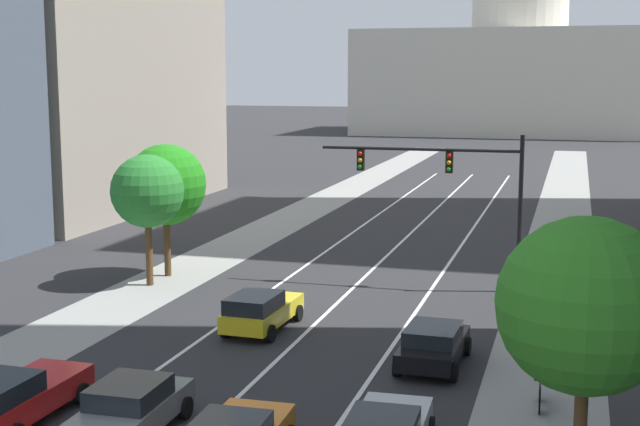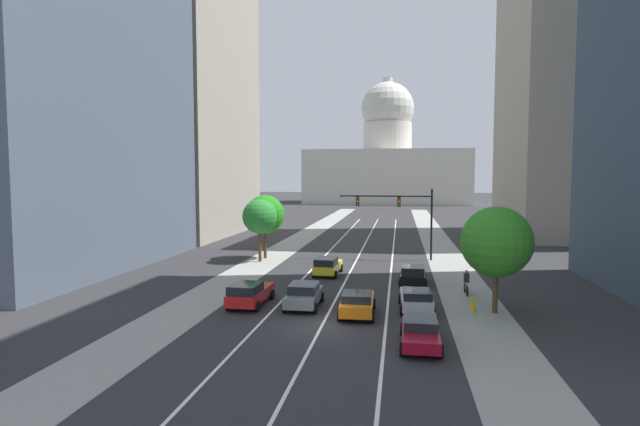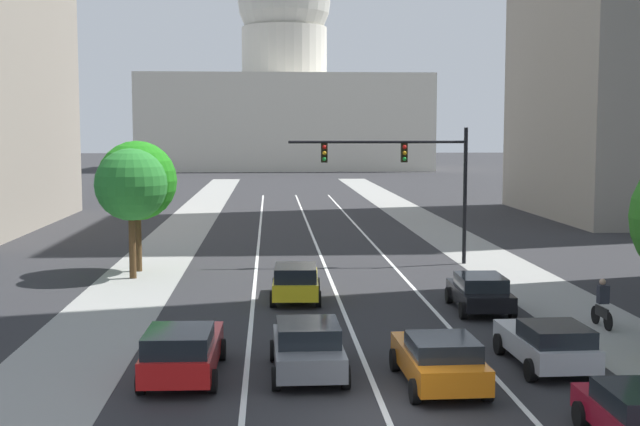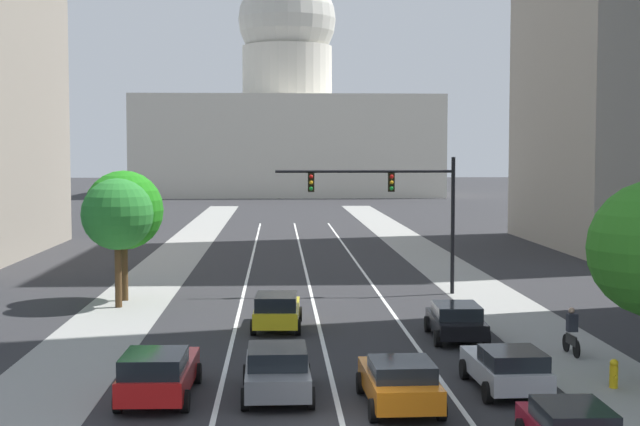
# 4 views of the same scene
# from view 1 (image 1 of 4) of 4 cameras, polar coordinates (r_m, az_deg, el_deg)

# --- Properties ---
(ground_plane) EXTENTS (400.00, 400.00, 0.00)m
(ground_plane) POSITION_cam_1_polar(r_m,az_deg,el_deg) (58.61, 6.35, -0.71)
(ground_plane) COLOR #2B2B2D
(sidewalk_left) EXTENTS (3.80, 130.00, 0.01)m
(sidewalk_left) POSITION_cam_1_polar(r_m,az_deg,el_deg) (55.99, -3.45, -1.12)
(sidewalk_left) COLOR gray
(sidewalk_left) RESTS_ON ground
(sidewalk_right) EXTENTS (3.80, 130.00, 0.01)m
(sidewalk_right) POSITION_cam_1_polar(r_m,az_deg,el_deg) (52.92, 14.91, -1.99)
(sidewalk_right) COLOR gray
(sidewalk_right) RESTS_ON ground
(lane_stripe_left) EXTENTS (0.16, 90.00, 0.01)m
(lane_stripe_left) POSITION_cam_1_polar(r_m,az_deg,el_deg) (45.02, -1.21, -3.55)
(lane_stripe_left) COLOR white
(lane_stripe_left) RESTS_ON ground
(lane_stripe_center) EXTENTS (0.16, 90.00, 0.01)m
(lane_stripe_center) POSITION_cam_1_polar(r_m,az_deg,el_deg) (44.15, 3.10, -3.81)
(lane_stripe_center) COLOR white
(lane_stripe_center) RESTS_ON ground
(lane_stripe_right) EXTENTS (0.16, 90.00, 0.01)m
(lane_stripe_right) POSITION_cam_1_polar(r_m,az_deg,el_deg) (43.54, 7.56, -4.06)
(lane_stripe_right) COLOR white
(lane_stripe_right) RESTS_ON ground
(capitol_building) EXTENTS (49.85, 25.89, 38.94)m
(capitol_building) POSITION_cam_1_polar(r_m,az_deg,el_deg) (149.94, 12.44, 9.72)
(capitol_building) COLOR beige
(capitol_building) RESTS_ON ground
(car_gray) EXTENTS (2.13, 4.22, 1.51)m
(car_gray) POSITION_cam_1_polar(r_m,az_deg,el_deg) (25.28, -11.85, -11.92)
(car_gray) COLOR slate
(car_gray) RESTS_ON ground
(car_yellow) EXTENTS (2.14, 4.48, 1.54)m
(car_yellow) POSITION_cam_1_polar(r_m,az_deg,el_deg) (34.34, -3.78, -6.15)
(car_yellow) COLOR yellow
(car_yellow) RESTS_ON ground
(car_red) EXTENTS (2.16, 4.75, 1.57)m
(car_red) POSITION_cam_1_polar(r_m,az_deg,el_deg) (26.85, -18.73, -10.92)
(car_red) COLOR red
(car_red) RESTS_ON ground
(car_black) EXTENTS (2.15, 4.26, 1.39)m
(car_black) POSITION_cam_1_polar(r_m,az_deg,el_deg) (30.53, 7.18, -8.23)
(car_black) COLOR black
(car_black) RESTS_ON ground
(traffic_signal_mast) EXTENTS (9.15, 0.39, 7.00)m
(traffic_signal_mast) POSITION_cam_1_polar(r_m,az_deg,el_deg) (40.81, 8.56, 2.10)
(traffic_signal_mast) COLOR black
(traffic_signal_mast) RESTS_ON ground
(cyclist) EXTENTS (0.37, 1.70, 1.72)m
(cyclist) POSITION_cam_1_polar(r_m,az_deg,el_deg) (27.38, 13.75, -10.20)
(cyclist) COLOR black
(cyclist) RESTS_ON ground
(street_tree_near_left) EXTENTS (3.34, 3.34, 6.04)m
(street_tree_near_left) POSITION_cam_1_polar(r_m,az_deg,el_deg) (41.60, -10.86, 1.34)
(street_tree_near_left) COLOR #51381E
(street_tree_near_left) RESTS_ON ground
(street_tree_mid_left) EXTENTS (3.85, 3.85, 6.36)m
(street_tree_mid_left) POSITION_cam_1_polar(r_m,az_deg,el_deg) (43.38, -9.72, 1.76)
(street_tree_mid_left) COLOR #51381E
(street_tree_mid_left) RESTS_ON ground
(street_tree_mid_right) EXTENTS (4.22, 4.22, 6.41)m
(street_tree_mid_right) POSITION_cam_1_polar(r_m,az_deg,el_deg) (22.02, 16.45, -5.66)
(street_tree_mid_right) COLOR #51381E
(street_tree_mid_right) RESTS_ON ground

